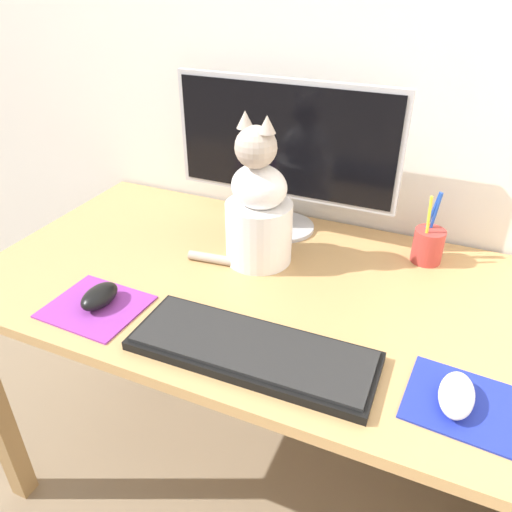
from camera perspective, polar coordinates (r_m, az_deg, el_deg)
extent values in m
plane|color=#847056|center=(1.63, 1.18, -24.00)|extent=(12.00, 12.00, 0.00)
cube|color=tan|center=(1.13, 1.55, -3.69)|extent=(1.34, 0.71, 0.02)
cube|color=olive|center=(1.83, -13.27, -2.92)|extent=(0.05, 0.05, 0.68)
cylinder|color=#B2B2B7|center=(1.35, 3.05, 3.37)|extent=(0.17, 0.17, 0.01)
cylinder|color=#B2B2B7|center=(1.33, 3.10, 5.21)|extent=(0.04, 0.04, 0.09)
cube|color=#B2B2B7|center=(1.26, 3.35, 13.06)|extent=(0.58, 0.02, 0.30)
cube|color=black|center=(1.25, 3.19, 12.93)|extent=(0.55, 0.00, 0.27)
cube|color=black|center=(0.94, -0.43, -10.82)|extent=(0.46, 0.17, 0.02)
cube|color=black|center=(0.93, -0.43, -10.26)|extent=(0.44, 0.15, 0.01)
cube|color=purple|center=(1.10, -17.81, -5.54)|extent=(0.20, 0.18, 0.00)
cube|color=#1E2D9E|center=(0.92, 22.51, -15.29)|extent=(0.19, 0.17, 0.00)
ellipsoid|color=black|center=(1.10, -17.45, -4.40)|extent=(0.06, 0.10, 0.04)
ellipsoid|color=white|center=(0.90, 21.95, -14.51)|extent=(0.06, 0.10, 0.04)
cylinder|color=white|center=(1.18, 0.33, 2.75)|extent=(0.19, 0.19, 0.15)
ellipsoid|color=white|center=(1.13, 0.35, 7.92)|extent=(0.16, 0.14, 0.10)
sphere|color=#B2A393|center=(1.09, -0.01, 12.33)|extent=(0.11, 0.11, 0.09)
cone|color=#B2A393|center=(1.09, -1.25, 15.35)|extent=(0.04, 0.04, 0.04)
cone|color=#B2A393|center=(1.05, 1.27, 14.83)|extent=(0.04, 0.04, 0.04)
cylinder|color=#B2A393|center=(1.19, -3.14, -0.59)|extent=(0.20, 0.04, 0.02)
cylinder|color=#B23833|center=(1.26, 19.05, 1.11)|extent=(0.07, 0.07, 0.08)
cylinder|color=yellow|center=(1.22, 19.04, 3.39)|extent=(0.01, 0.01, 0.14)
cylinder|color=#1E47B2|center=(1.24, 19.24, 3.98)|extent=(0.03, 0.02, 0.14)
cylinder|color=#1E47B2|center=(1.24, 19.61, 3.90)|extent=(0.02, 0.01, 0.14)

